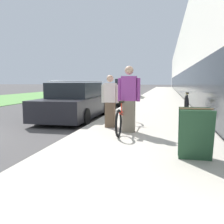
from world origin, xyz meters
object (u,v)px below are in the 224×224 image
object	(u,v)px
vintage_roadster_curbside	(110,98)
parked_sedan_far	(126,90)
cruiser_bike_nearest	(186,105)
tandem_bicycle	(126,116)
bike_rack_hoop	(187,103)
person_rider	(129,99)
sandwich_board_sign	(195,133)
parked_sedan_curbside	(76,102)
person_bystander	(110,101)

from	to	relation	value
vintage_roadster_curbside	parked_sedan_far	xyz separation A→B (m)	(-0.07, 6.44, 0.29)
vintage_roadster_curbside	cruiser_bike_nearest	bearing A→B (deg)	-45.23
tandem_bicycle	bike_rack_hoop	bearing A→B (deg)	58.79
person_rider	bike_rack_hoop	distance (m)	3.92
sandwich_board_sign	parked_sedan_curbside	world-z (taller)	parked_sedan_curbside
cruiser_bike_nearest	vintage_roadster_curbside	bearing A→B (deg)	134.77
parked_sedan_curbside	bike_rack_hoop	bearing A→B (deg)	7.42
parked_sedan_curbside	vintage_roadster_curbside	distance (m)	5.65
bike_rack_hoop	cruiser_bike_nearest	distance (m)	0.82
vintage_roadster_curbside	tandem_bicycle	bearing A→B (deg)	-74.43
person_bystander	parked_sedan_far	distance (m)	14.54
person_rider	parked_sedan_curbside	distance (m)	3.93
sandwich_board_sign	parked_sedan_far	distance (m)	17.53
person_rider	parked_sedan_curbside	xyz separation A→B (m)	(-2.60, 2.93, -0.37)
tandem_bicycle	cruiser_bike_nearest	xyz separation A→B (m)	(1.95, 3.93, 0.01)
cruiser_bike_nearest	parked_sedan_curbside	size ratio (longest dim) A/B	0.36
bike_rack_hoop	parked_sedan_far	bearing A→B (deg)	110.26
person_bystander	cruiser_bike_nearest	distance (m)	4.46
sandwich_board_sign	parked_sedan_far	xyz separation A→B (m)	(-3.98, 17.07, 0.16)
person_rider	sandwich_board_sign	size ratio (longest dim) A/B	1.95
bike_rack_hoop	cruiser_bike_nearest	size ratio (longest dim) A/B	0.50
person_rider	person_bystander	world-z (taller)	person_rider
parked_sedan_curbside	cruiser_bike_nearest	bearing A→B (deg)	17.34
cruiser_bike_nearest	vintage_roadster_curbside	world-z (taller)	vintage_roadster_curbside
person_rider	cruiser_bike_nearest	xyz separation A→B (m)	(1.80, 4.30, -0.50)
person_rider	person_bystander	distance (m)	0.88
vintage_roadster_curbside	sandwich_board_sign	bearing A→B (deg)	-69.81
person_rider	vintage_roadster_curbside	bearing A→B (deg)	105.83
person_rider	sandwich_board_sign	world-z (taller)	person_rider
person_bystander	parked_sedan_curbside	xyz separation A→B (m)	(-1.95, 2.34, -0.26)
tandem_bicycle	bike_rack_hoop	xyz separation A→B (m)	(1.89, 3.12, 0.14)
sandwich_board_sign	parked_sedan_curbside	size ratio (longest dim) A/B	0.19
cruiser_bike_nearest	parked_sedan_far	distance (m)	11.54
parked_sedan_far	vintage_roadster_curbside	bearing A→B (deg)	-89.33
cruiser_bike_nearest	sandwich_board_sign	size ratio (longest dim) A/B	1.87
tandem_bicycle	sandwich_board_sign	xyz separation A→B (m)	(1.62, -2.43, 0.08)
cruiser_bike_nearest	sandwich_board_sign	distance (m)	6.37
parked_sedan_curbside	vintage_roadster_curbside	bearing A→B (deg)	88.32
tandem_bicycle	person_bystander	world-z (taller)	person_bystander
vintage_roadster_curbside	person_rider	bearing A→B (deg)	-74.17
tandem_bicycle	person_rider	size ratio (longest dim) A/B	1.62
cruiser_bike_nearest	tandem_bicycle	bearing A→B (deg)	-116.37
cruiser_bike_nearest	parked_sedan_far	world-z (taller)	parked_sedan_far
sandwich_board_sign	parked_sedan_curbside	bearing A→B (deg)	129.25
person_rider	bike_rack_hoop	bearing A→B (deg)	63.46
tandem_bicycle	parked_sedan_curbside	distance (m)	3.54
bike_rack_hoop	tandem_bicycle	bearing A→B (deg)	-121.21
parked_sedan_far	bike_rack_hoop	bearing A→B (deg)	-69.74
person_rider	vintage_roadster_curbside	distance (m)	8.93
cruiser_bike_nearest	parked_sedan_far	xyz separation A→B (m)	(-4.31, 10.71, 0.22)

